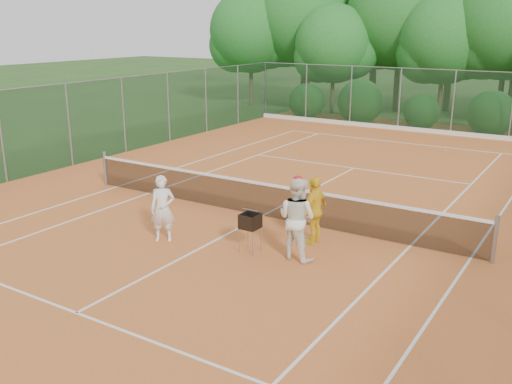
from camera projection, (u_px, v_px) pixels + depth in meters
ground at (262, 217)px, 15.52m from camera, size 120.00×120.00×0.00m
clay_court at (262, 217)px, 15.51m from camera, size 18.00×36.00×0.02m
tennis_net at (262, 198)px, 15.37m from camera, size 11.97×0.10×1.10m
player_white at (163, 209)px, 13.58m from camera, size 0.70×0.64×1.60m
player_center_grp at (297, 218)px, 12.49m from camera, size 0.99×0.81×1.90m
player_yellow at (315, 210)px, 13.40m from camera, size 0.45×0.98×1.64m
ball_hopper at (250, 222)px, 12.90m from camera, size 0.40×0.40×0.91m
stray_ball_a at (356, 138)px, 25.97m from camera, size 0.07×0.07×0.07m
stray_ball_b at (361, 147)px, 24.18m from camera, size 0.07×0.07×0.07m
stray_ball_c at (446, 151)px, 23.38m from camera, size 0.07×0.07×0.07m
court_markings at (262, 216)px, 15.51m from camera, size 11.03×23.83×0.01m
fence_back at (426, 101)px, 27.27m from camera, size 18.07×0.07×3.00m
fence_left at (1, 137)px, 18.46m from camera, size 0.07×33.07×3.00m
tropical_treeline at (488, 23)px, 29.76m from camera, size 32.10×8.49×15.03m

